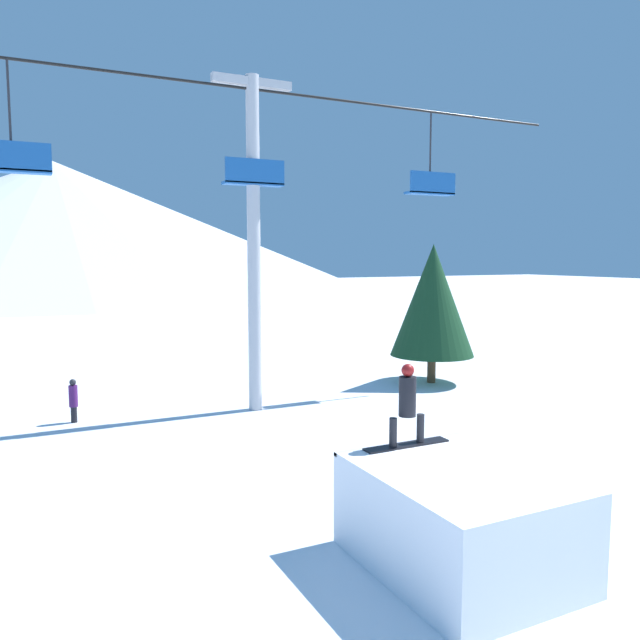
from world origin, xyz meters
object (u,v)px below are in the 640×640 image
object	(u,v)px
snow_ramp	(459,519)
pine_tree_near	(433,300)
snowboarder	(407,406)
distant_skier	(73,399)

from	to	relation	value
snow_ramp	pine_tree_near	bearing A→B (deg)	55.00
snow_ramp	pine_tree_near	distance (m)	14.02
snow_ramp	snowboarder	world-z (taller)	snowboarder
snowboarder	pine_tree_near	distance (m)	12.79
snow_ramp	distant_skier	size ratio (longest dim) A/B	2.61
snow_ramp	snowboarder	bearing A→B (deg)	90.60
snow_ramp	distant_skier	distance (m)	12.09
pine_tree_near	distant_skier	xyz separation A→B (m)	(-12.28, -0.05, -2.37)
snow_ramp	distant_skier	world-z (taller)	snow_ramp
snow_ramp	distant_skier	xyz separation A→B (m)	(-4.35, 11.28, -0.08)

